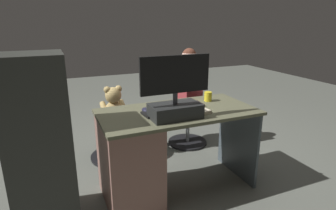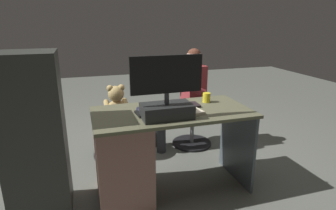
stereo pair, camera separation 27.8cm
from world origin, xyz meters
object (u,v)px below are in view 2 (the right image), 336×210
(desk, at_px, (134,153))
(teddy_bear, at_px, (116,103))
(cup, at_px, (207,98))
(visitor_chair, at_px, (192,124))
(monitor, at_px, (167,100))
(keyboard, at_px, (175,106))
(office_chair_teddy, at_px, (118,135))
(computer_mouse, at_px, (140,109))
(person, at_px, (186,92))
(tv_remote, at_px, (139,114))

(desk, bearing_deg, teddy_bear, -87.92)
(cup, xyz_separation_m, teddy_bear, (0.73, -0.66, -0.17))
(visitor_chair, bearing_deg, monitor, 57.64)
(keyboard, xyz_separation_m, office_chair_teddy, (0.41, -0.71, -0.51))
(computer_mouse, bearing_deg, person, -132.43)
(cup, distance_m, visitor_chair, 0.85)
(cup, bearing_deg, monitor, 32.27)
(cup, relative_size, tv_remote, 0.57)
(monitor, height_order, computer_mouse, monitor)
(monitor, distance_m, visitor_chair, 1.28)
(monitor, bearing_deg, teddy_bear, -74.11)
(office_chair_teddy, distance_m, teddy_bear, 0.36)
(computer_mouse, distance_m, cup, 0.64)
(cup, distance_m, tv_remote, 0.68)
(monitor, height_order, keyboard, monitor)
(tv_remote, height_order, teddy_bear, teddy_bear)
(desk, distance_m, cup, 0.81)
(monitor, height_order, tv_remote, monitor)
(person, bearing_deg, desk, 46.84)
(office_chair_teddy, relative_size, person, 0.49)
(tv_remote, height_order, office_chair_teddy, tv_remote)
(cup, distance_m, teddy_bear, 1.00)
(monitor, xyz_separation_m, teddy_bear, (0.27, -0.95, -0.27))
(monitor, xyz_separation_m, tv_remote, (0.19, -0.12, -0.13))
(keyboard, relative_size, teddy_bear, 1.13)
(keyboard, relative_size, person, 0.37)
(cup, bearing_deg, desk, 11.67)
(keyboard, bearing_deg, desk, 11.22)
(keyboard, bearing_deg, person, -116.87)
(tv_remote, height_order, visitor_chair, tv_remote)
(desk, height_order, monitor, monitor)
(computer_mouse, distance_m, office_chair_teddy, 0.90)
(keyboard, bearing_deg, tv_remote, 17.87)
(cup, relative_size, visitor_chair, 0.19)
(keyboard, xyz_separation_m, teddy_bear, (0.41, -0.73, -0.14))
(office_chair_teddy, bearing_deg, computer_mouse, 98.17)
(teddy_bear, xyz_separation_m, person, (-0.78, 0.00, 0.06))
(office_chair_teddy, bearing_deg, cup, 138.75)
(keyboard, height_order, person, person)
(desk, distance_m, visitor_chair, 1.17)
(desk, relative_size, monitor, 2.38)
(monitor, height_order, cup, monitor)
(office_chair_teddy, relative_size, teddy_bear, 1.49)
(person, bearing_deg, cup, 86.08)
(cup, xyz_separation_m, visitor_chair, (-0.14, -0.66, -0.52))
(tv_remote, distance_m, office_chair_teddy, 0.97)
(office_chair_teddy, bearing_deg, desk, 92.11)
(monitor, bearing_deg, cup, -147.73)
(desk, height_order, visitor_chair, desk)
(cup, bearing_deg, person, -93.92)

